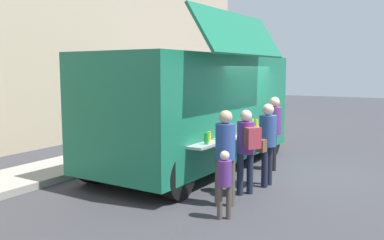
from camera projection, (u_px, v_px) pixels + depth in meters
name	position (u px, v px, depth m)	size (l,w,h in m)	color
ground_plane	(282.00, 174.00, 9.53)	(60.00, 60.00, 0.00)	#38383D
food_truck_main	(195.00, 107.00, 10.02)	(6.13, 3.20, 3.63)	#1A7652
trash_bin	(200.00, 124.00, 15.10)	(0.60, 0.60, 0.90)	#2F5D39
customer_front_ordering	(267.00, 138.00, 8.46)	(0.57, 0.35, 1.72)	#1D2236
customer_mid_with_backpack	(247.00, 143.00, 7.85)	(0.49, 0.53, 1.66)	#1D2334
customer_rear_waiting	(225.00, 149.00, 7.20)	(0.35, 0.35, 1.72)	#504A40
customer_extra_browsing	(274.00, 126.00, 9.90)	(0.36, 0.36, 1.77)	black
child_near_queue	(224.00, 179.00, 6.60)	(0.23, 0.23, 1.13)	#4E463E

